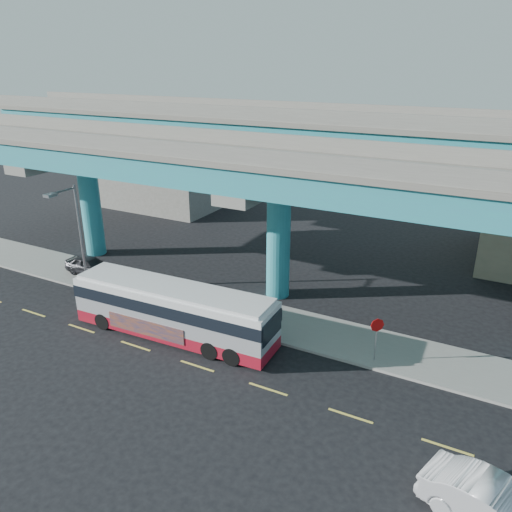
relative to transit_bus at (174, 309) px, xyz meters
The scene contains 10 objects.
ground 3.60m from the transit_bus, 29.98° to the right, with size 120.00×120.00×0.00m, color black.
sidewalk 5.04m from the transit_bus, 54.69° to the left, with size 70.00×4.00×0.15m, color gray.
lane_markings 3.74m from the transit_bus, 34.43° to the right, with size 58.00×0.12×0.01m.
viaduct 10.95m from the transit_bus, 69.79° to the left, with size 52.00×12.40×11.70m.
building_concrete 28.41m from the transit_bus, 127.57° to the left, with size 12.00×10.00×9.00m, color gray.
transit_bus is the anchor object (origin of this frame).
sedan 17.48m from the transit_bus, 16.88° to the right, with size 5.32×3.15×1.66m, color #BBBCC1.
parked_car 11.04m from the transit_bus, 159.20° to the left, with size 3.83×1.60×1.30m, color #28282D.
street_lamp 9.79m from the transit_bus, 168.41° to the left, with size 0.50×2.30×6.91m.
stop_sign 10.84m from the transit_bus, 13.80° to the left, with size 0.57×0.49×2.39m.
Camera 1 is at (12.65, -17.69, 14.38)m, focal length 35.00 mm.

